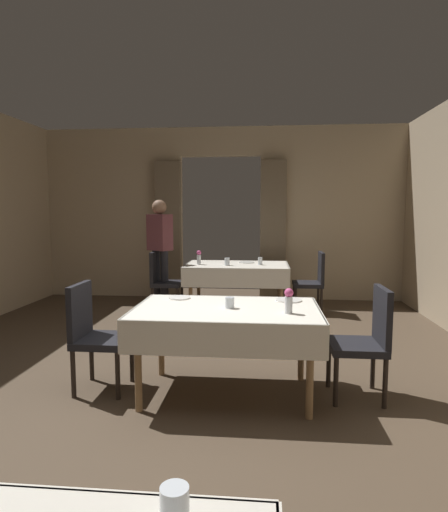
# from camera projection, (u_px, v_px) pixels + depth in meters

# --- Properties ---
(ground) EXTENTS (10.08, 10.08, 0.00)m
(ground) POSITION_uv_depth(u_px,v_px,m) (171.00, 397.00, 3.56)
(ground) COLOR #4C3D2D
(wall_back) EXTENTS (6.40, 0.27, 3.00)m
(wall_back) POSITION_uv_depth(u_px,v_px,m) (221.00, 213.00, 7.54)
(wall_back) COLOR tan
(wall_back) RESTS_ON ground
(dining_table_mid) EXTENTS (1.54, 0.98, 0.75)m
(dining_table_mid) POSITION_uv_depth(u_px,v_px,m) (227.00, 318.00, 3.56)
(dining_table_mid) COLOR olive
(dining_table_mid) RESTS_ON ground
(dining_table_far) EXTENTS (1.54, 1.01, 0.75)m
(dining_table_far) POSITION_uv_depth(u_px,v_px,m) (237.00, 270.00, 6.49)
(dining_table_far) COLOR olive
(dining_table_far) RESTS_ON ground
(chair_mid_left) EXTENTS (0.44, 0.44, 0.93)m
(chair_mid_left) POSITION_uv_depth(u_px,v_px,m) (94.00, 331.00, 3.69)
(chair_mid_left) COLOR black
(chair_mid_left) RESTS_ON ground
(chair_mid_right) EXTENTS (0.44, 0.44, 0.93)m
(chair_mid_right) POSITION_uv_depth(u_px,v_px,m) (367.00, 337.00, 3.51)
(chair_mid_right) COLOR black
(chair_mid_right) RESTS_ON ground
(chair_far_right) EXTENTS (0.44, 0.44, 0.93)m
(chair_far_right) POSITION_uv_depth(u_px,v_px,m) (313.00, 279.00, 6.51)
(chair_far_right) COLOR black
(chair_far_right) RESTS_ON ground
(chair_far_left) EXTENTS (0.44, 0.44, 0.93)m
(chair_far_left) POSITION_uv_depth(u_px,v_px,m) (162.00, 278.00, 6.57)
(chair_far_left) COLOR black
(chair_far_left) RESTS_ON ground
(glass_near_b) EXTENTS (0.07, 0.07, 0.12)m
(glass_near_b) POSITION_uv_depth(u_px,v_px,m) (175.00, 509.00, 1.07)
(glass_near_b) COLOR silver
(glass_near_b) RESTS_ON dining_table_near
(flower_vase_mid) EXTENTS (0.07, 0.07, 0.20)m
(flower_vase_mid) POSITION_uv_depth(u_px,v_px,m) (289.00, 300.00, 3.34)
(flower_vase_mid) COLOR silver
(flower_vase_mid) RESTS_ON dining_table_mid
(plate_mid_b) EXTENTS (0.20, 0.20, 0.01)m
(plate_mid_b) POSITION_uv_depth(u_px,v_px,m) (179.00, 298.00, 3.93)
(plate_mid_b) COLOR white
(plate_mid_b) RESTS_ON dining_table_mid
(glass_mid_c) EXTENTS (0.08, 0.08, 0.09)m
(glass_mid_c) POSITION_uv_depth(u_px,v_px,m) (230.00, 303.00, 3.53)
(glass_mid_c) COLOR silver
(glass_mid_c) RESTS_ON dining_table_mid
(plate_mid_d) EXTENTS (0.23, 0.23, 0.01)m
(plate_mid_d) POSITION_uv_depth(u_px,v_px,m) (289.00, 300.00, 3.82)
(plate_mid_d) COLOR white
(plate_mid_d) RESTS_ON dining_table_mid
(flower_vase_far) EXTENTS (0.07, 0.07, 0.21)m
(flower_vase_far) POSITION_uv_depth(u_px,v_px,m) (199.00, 257.00, 6.41)
(flower_vase_far) COLOR silver
(flower_vase_far) RESTS_ON dining_table_far
(glass_far_b) EXTENTS (0.06, 0.06, 0.11)m
(glass_far_b) POSITION_uv_depth(u_px,v_px,m) (260.00, 261.00, 6.38)
(glass_far_b) COLOR silver
(glass_far_b) RESTS_ON dining_table_far
(plate_far_c) EXTENTS (0.24, 0.24, 0.01)m
(plate_far_c) POSITION_uv_depth(u_px,v_px,m) (247.00, 262.00, 6.64)
(plate_far_c) COLOR white
(plate_far_c) RESTS_ON dining_table_far
(glass_far_d) EXTENTS (0.08, 0.08, 0.11)m
(glass_far_d) POSITION_uv_depth(u_px,v_px,m) (227.00, 262.00, 6.31)
(glass_far_d) COLOR silver
(glass_far_d) RESTS_ON dining_table_far
(person_waiter_by_doorway) EXTENTS (0.42, 0.38, 1.72)m
(person_waiter_by_doorway) POSITION_uv_depth(u_px,v_px,m) (160.00, 245.00, 6.55)
(person_waiter_by_doorway) COLOR black
(person_waiter_by_doorway) RESTS_ON ground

